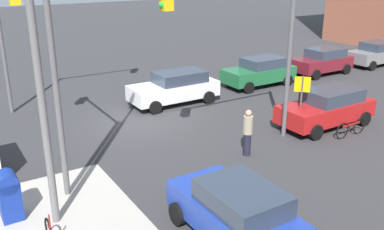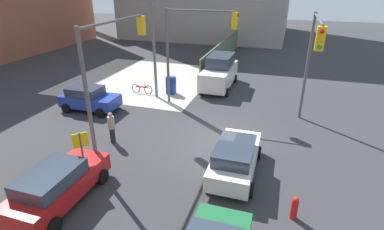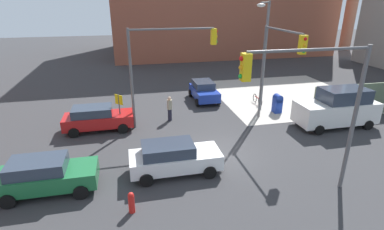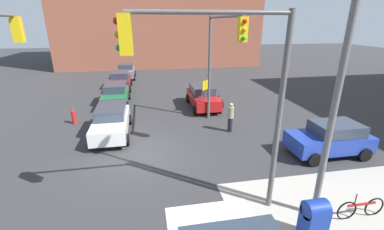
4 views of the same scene
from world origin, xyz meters
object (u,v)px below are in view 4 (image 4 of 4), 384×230
at_px(fire_hydrant, 74,116).
at_px(hatchback_maroon, 120,80).
at_px(pedestrian_crossing, 230,117).
at_px(traffic_signal_nw_corner, 220,51).
at_px(bicycle_at_crosswalk, 220,102).
at_px(coupe_white, 111,121).
at_px(sedan_gray, 126,71).
at_px(bicycle_leaning_on_fence, 360,208).
at_px(traffic_signal_ne_corner, 225,80).
at_px(sedan_blue, 330,138).
at_px(street_lamp_corner, 326,76).
at_px(coupe_red, 203,96).
at_px(mailbox_blue, 314,220).
at_px(sedan_green, 116,94).

bearing_deg(fire_hydrant, hatchback_maroon, 165.83).
bearing_deg(fire_hydrant, pedestrian_crossing, 72.30).
distance_m(traffic_signal_nw_corner, bicycle_at_crosswalk, 6.41).
height_order(coupe_white, bicycle_at_crosswalk, coupe_white).
relative_size(sedan_gray, bicycle_leaning_on_fence, 2.27).
distance_m(traffic_signal_ne_corner, pedestrian_crossing, 7.87).
xyz_separation_m(traffic_signal_ne_corner, sedan_blue, (-2.98, 6.39, -3.75)).
distance_m(traffic_signal_nw_corner, sedan_blue, 7.07).
relative_size(street_lamp_corner, coupe_red, 1.81).
bearing_deg(traffic_signal_ne_corner, mailbox_blue, 53.69).
xyz_separation_m(mailbox_blue, pedestrian_crossing, (-8.20, 0.20, 0.16)).
bearing_deg(sedan_gray, mailbox_blue, 14.98).
xyz_separation_m(mailbox_blue, coupe_white, (-9.04, -6.61, 0.08)).
xyz_separation_m(sedan_blue, bicycle_at_crosswalk, (-8.32, -3.08, -0.49)).
distance_m(traffic_signal_nw_corner, hatchback_maroon, 13.78).
bearing_deg(street_lamp_corner, pedestrian_crossing, -177.47).
distance_m(sedan_green, pedestrian_crossing, 9.74).
bearing_deg(bicycle_at_crosswalk, coupe_red, -92.86).
bearing_deg(fire_hydrant, bicycle_at_crosswalk, 100.03).
bearing_deg(pedestrian_crossing, traffic_signal_ne_corner, -74.22).
bearing_deg(sedan_blue, bicycle_leaning_on_fence, -24.74).
bearing_deg(mailbox_blue, sedan_green, -155.01).
distance_m(traffic_signal_nw_corner, sedan_green, 9.80).
relative_size(traffic_signal_ne_corner, bicycle_leaning_on_fence, 3.71).
bearing_deg(sedan_green, coupe_white, 3.08).
bearing_deg(sedan_green, mailbox_blue, 24.99).
height_order(street_lamp_corner, bicycle_leaning_on_fence, street_lamp_corner).
bearing_deg(fire_hydrant, traffic_signal_nw_corner, 72.75).
bearing_deg(traffic_signal_nw_corner, traffic_signal_ne_corner, -14.94).
bearing_deg(hatchback_maroon, pedestrian_crossing, 31.14).
bearing_deg(traffic_signal_nw_corner, coupe_white, -95.08).
height_order(traffic_signal_ne_corner, coupe_red, traffic_signal_ne_corner).
relative_size(coupe_white, bicycle_at_crosswalk, 2.56).
relative_size(traffic_signal_nw_corner, bicycle_at_crosswalk, 3.71).
distance_m(mailbox_blue, sedan_green, 16.38).
xyz_separation_m(traffic_signal_nw_corner, hatchback_maroon, (-11.56, -6.46, -3.80)).
height_order(coupe_red, bicycle_at_crosswalk, coupe_red).
bearing_deg(sedan_green, fire_hydrant, -31.97).
bearing_deg(fire_hydrant, coupe_red, 101.98).
bearing_deg(street_lamp_corner, mailbox_blue, -22.50).
distance_m(traffic_signal_nw_corner, fire_hydrant, 10.02).
distance_m(mailbox_blue, fire_hydrant, 14.50).
bearing_deg(traffic_signal_ne_corner, coupe_white, -149.67).
bearing_deg(mailbox_blue, fire_hydrant, -140.60).
distance_m(traffic_signal_ne_corner, sedan_gray, 24.04).
relative_size(sedan_gray, pedestrian_crossing, 2.24).
relative_size(traffic_signal_ne_corner, coupe_red, 1.47).
distance_m(mailbox_blue, pedestrian_crossing, 8.20).
distance_m(traffic_signal_ne_corner, mailbox_blue, 4.78).
height_order(fire_hydrant, coupe_white, coupe_white).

